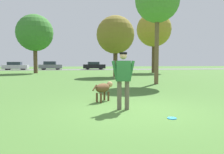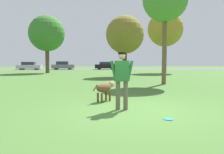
# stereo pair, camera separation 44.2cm
# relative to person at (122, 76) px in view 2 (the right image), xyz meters

# --- Properties ---
(ground_plane) EXTENTS (120.00, 120.00, 0.00)m
(ground_plane) POSITION_rel_person_xyz_m (0.31, -0.17, -0.98)
(ground_plane) COLOR #426B2D
(far_road_strip) EXTENTS (120.00, 6.00, 0.01)m
(far_road_strip) POSITION_rel_person_xyz_m (0.31, 33.29, -0.97)
(far_road_strip) COLOR #5B5B59
(far_road_strip) RESTS_ON ground_plane
(person) EXTENTS (0.67, 0.24, 1.65)m
(person) POSITION_rel_person_xyz_m (0.00, 0.00, 0.00)
(person) COLOR #665B4C
(person) RESTS_ON ground_plane
(dog) EXTENTS (0.83, 0.91, 0.67)m
(dog) POSITION_rel_person_xyz_m (-0.42, 1.39, -0.51)
(dog) COLOR brown
(dog) RESTS_ON ground_plane
(frisbee) EXTENTS (0.22, 0.22, 0.02)m
(frisbee) POSITION_rel_person_xyz_m (0.98, -1.17, -0.97)
(frisbee) COLOR #268CE5
(frisbee) RESTS_ON ground_plane
(tree_far_right) EXTENTS (4.32, 4.32, 7.59)m
(tree_far_right) POSITION_rel_person_xyz_m (7.93, 20.48, 4.43)
(tree_far_right) COLOR #4C3826
(tree_far_right) RESTS_ON ground_plane
(tree_mid_center) EXTENTS (3.52, 3.52, 5.65)m
(tree_mid_center) POSITION_rel_person_xyz_m (2.03, 14.09, 2.89)
(tree_mid_center) COLOR #4C3826
(tree_mid_center) RESTS_ON ground_plane
(tree_near_right) EXTENTS (2.71, 2.71, 6.49)m
(tree_near_right) POSITION_rel_person_xyz_m (3.47, 6.92, 4.12)
(tree_near_right) COLOR brown
(tree_near_right) RESTS_ON ground_plane
(tree_far_left) EXTENTS (4.38, 4.38, 7.05)m
(tree_far_left) POSITION_rel_person_xyz_m (-6.61, 21.40, 3.86)
(tree_far_left) COLOR brown
(tree_far_left) RESTS_ON ground_plane
(parked_car_silver) EXTENTS (4.18, 1.93, 1.38)m
(parked_car_silver) POSITION_rel_person_xyz_m (-12.34, 33.48, -0.31)
(parked_car_silver) COLOR #B7B7BC
(parked_car_silver) RESTS_ON ground_plane
(parked_car_grey) EXTENTS (4.00, 1.91, 1.46)m
(parked_car_grey) POSITION_rel_person_xyz_m (-6.43, 33.42, -0.26)
(parked_car_grey) COLOR slate
(parked_car_grey) RESTS_ON ground_plane
(parked_car_black) EXTENTS (3.93, 1.78, 1.38)m
(parked_car_black) POSITION_rel_person_xyz_m (1.17, 33.00, -0.29)
(parked_car_black) COLOR black
(parked_car_black) RESTS_ON ground_plane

